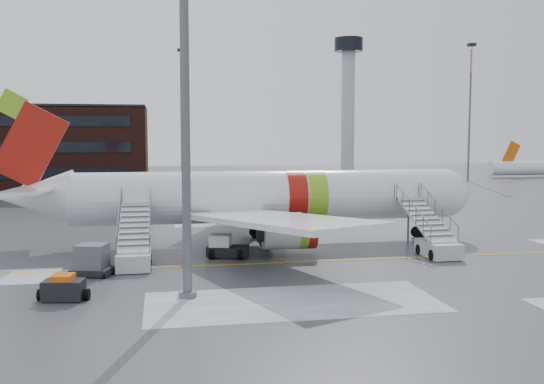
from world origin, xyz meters
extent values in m
plane|color=#494C4F|center=(0.00, 0.00, 0.00)|extent=(260.00, 260.00, 0.00)
cylinder|color=white|center=(-4.38, 6.23, 3.50)|extent=(28.00, 3.80, 3.80)
sphere|color=white|center=(9.62, 6.23, 3.50)|extent=(3.80, 3.80, 3.80)
cube|color=black|center=(10.67, 6.23, 4.00)|extent=(1.09, 1.60, 0.97)
cone|color=white|center=(-20.78, 6.23, 3.75)|extent=(5.20, 3.72, 3.72)
cube|color=#9F150C|center=(-20.88, 6.23, 7.30)|extent=(5.27, 0.30, 6.09)
cube|color=#84BE1E|center=(-21.98, 6.23, 10.10)|extent=(2.16, 0.26, 2.16)
cube|color=white|center=(-20.58, 8.83, 4.40)|extent=(3.07, 4.85, 0.18)
cube|color=white|center=(-20.58, 3.63, 4.40)|extent=(3.07, 4.85, 0.18)
cube|color=white|center=(-5.38, 14.73, 2.90)|extent=(10.72, 15.97, 1.13)
cube|color=white|center=(-5.38, -2.27, 2.90)|extent=(10.72, 15.97, 1.13)
cylinder|color=white|center=(-3.88, 11.43, 1.55)|extent=(3.40, 2.10, 2.10)
cylinder|color=white|center=(-3.88, 1.03, 1.55)|extent=(3.40, 2.10, 2.10)
cylinder|color=#595B60|center=(7.62, 6.23, 0.90)|extent=(0.20, 0.20, 1.80)
cylinder|color=black|center=(7.62, 6.23, 0.45)|extent=(0.90, 0.56, 0.90)
cylinder|color=black|center=(-4.88, 8.63, 0.45)|extent=(0.90, 0.56, 0.90)
cylinder|color=black|center=(-4.88, 3.83, 0.45)|extent=(0.90, 0.56, 0.90)
cube|color=silver|center=(5.80, -1.07, 0.55)|extent=(2.00, 3.20, 1.00)
cube|color=silver|center=(5.80, 1.03, 2.23)|extent=(1.90, 5.87, 2.52)
cube|color=silver|center=(5.80, 4.33, 3.40)|extent=(1.90, 1.40, 0.15)
cylinder|color=#595B60|center=(5.80, 3.93, 1.70)|extent=(0.16, 0.16, 3.40)
cylinder|color=black|center=(4.90, -2.07, 0.35)|extent=(0.25, 0.70, 0.70)
cylinder|color=black|center=(6.70, -0.07, 0.35)|extent=(0.25, 0.70, 0.70)
cube|color=silver|center=(-13.78, -1.07, 0.55)|extent=(2.00, 3.20, 1.00)
cube|color=silver|center=(-13.78, 1.03, 2.23)|extent=(1.90, 5.87, 2.52)
cube|color=silver|center=(-13.78, 4.33, 3.40)|extent=(1.90, 1.40, 0.15)
cylinder|color=#595B60|center=(-13.78, 3.93, 1.70)|extent=(0.16, 0.16, 3.40)
cylinder|color=black|center=(-14.68, -2.07, 0.35)|extent=(0.25, 0.70, 0.70)
cylinder|color=black|center=(-12.88, -0.07, 0.35)|extent=(0.25, 0.70, 0.70)
cube|color=black|center=(-7.87, 1.33, 0.42)|extent=(2.93, 2.11, 0.66)
cube|color=white|center=(-8.32, 1.47, 1.08)|extent=(1.64, 1.64, 0.85)
cube|color=black|center=(-8.32, 1.47, 1.41)|extent=(1.43, 1.50, 0.14)
cylinder|color=black|center=(-8.96, 0.97, 0.33)|extent=(0.46, 0.71, 0.66)
cylinder|color=black|center=(-7.16, 0.43, 0.33)|extent=(0.46, 0.71, 0.66)
cylinder|color=black|center=(-8.59, 2.23, 0.33)|extent=(0.46, 0.71, 0.66)
cylinder|color=black|center=(-6.78, 1.69, 0.33)|extent=(0.46, 0.71, 0.66)
cube|color=black|center=(-16.05, -2.41, 0.25)|extent=(2.57, 2.17, 0.35)
cube|color=#585A5F|center=(-16.05, -2.41, 1.05)|extent=(1.97, 1.90, 1.50)
cylinder|color=black|center=(-17.05, -3.11, 0.15)|extent=(0.26, 0.34, 0.30)
cylinder|color=black|center=(-15.04, -1.71, 0.15)|extent=(0.26, 0.34, 0.30)
cube|color=black|center=(-16.84, -7.66, 0.52)|extent=(2.04, 1.41, 0.94)
cube|color=#DD590D|center=(-16.84, -7.66, 1.09)|extent=(1.09, 1.17, 0.38)
cylinder|color=black|center=(-17.60, -7.66, 0.28)|extent=(1.02, 0.71, 0.57)
cylinder|color=black|center=(-16.09, -7.66, 0.28)|extent=(1.02, 0.71, 0.57)
cylinder|color=#595B60|center=(-10.92, -8.21, 8.59)|extent=(0.44, 0.44, 17.19)
cylinder|color=#595B60|center=(-10.92, -8.21, 0.15)|extent=(0.90, 0.90, 0.30)
cylinder|color=#B2B5BA|center=(30.00, 95.00, 14.00)|extent=(3.00, 3.00, 28.00)
cylinder|color=black|center=(30.00, 95.00, 28.50)|extent=(6.40, 6.40, 3.00)
cylinder|color=#595B60|center=(42.00, 62.00, 9.60)|extent=(0.36, 0.36, 19.20)
cylinder|color=#CC7272|center=(42.00, 62.00, 21.12)|extent=(0.32, 0.32, 4.32)
cube|color=black|center=(42.00, 62.00, 24.00)|extent=(1.20, 1.20, 0.50)
cylinder|color=#595B60|center=(-8.00, 78.00, 9.60)|extent=(0.36, 0.36, 19.20)
cylinder|color=#CC7272|center=(-8.00, 78.00, 21.12)|extent=(0.32, 0.32, 4.32)
cube|color=black|center=(-8.00, 78.00, 24.00)|extent=(1.20, 1.20, 0.50)
camera|label=1|loc=(-12.17, -37.71, 7.88)|focal=40.00mm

